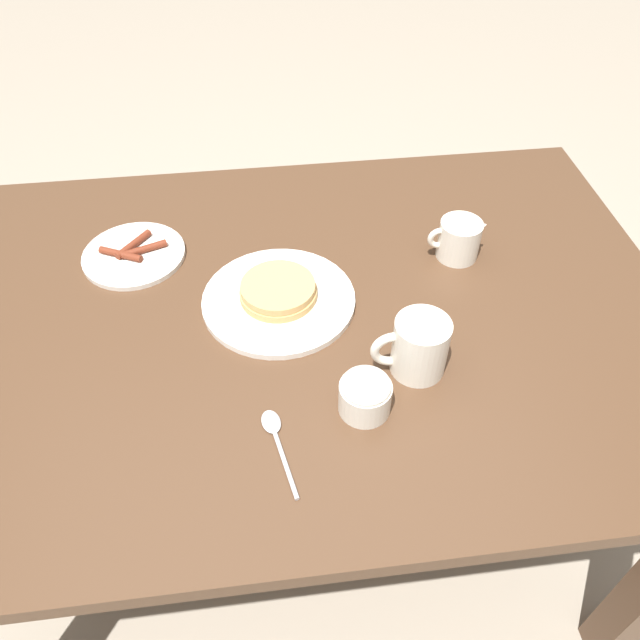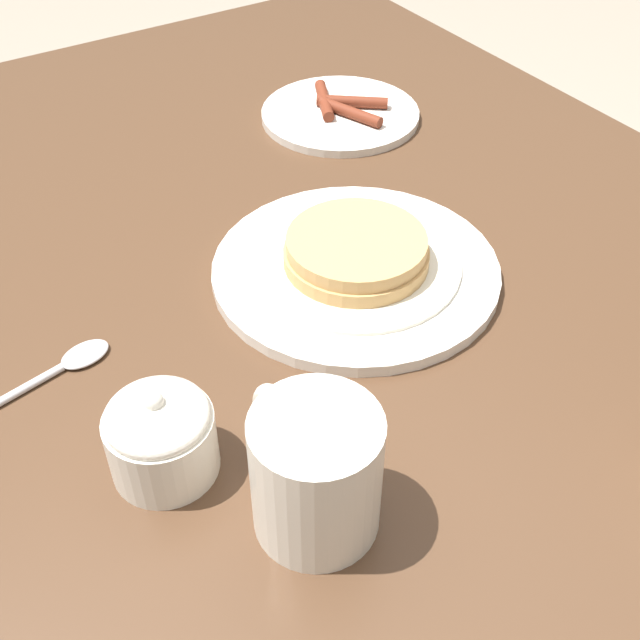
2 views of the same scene
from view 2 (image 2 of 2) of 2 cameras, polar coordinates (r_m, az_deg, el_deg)
The scene contains 6 objects.
dining_table at distance 0.82m, azimuth 2.06°, elevation -4.40°, with size 1.37×0.94×0.73m.
pancake_plate at distance 0.76m, azimuth 2.57°, elevation 4.08°, with size 0.27×0.27×0.04m.
side_plate_bacon at distance 1.03m, azimuth 1.47°, elevation 14.49°, with size 0.20×0.20×0.02m.
coffee_mug at distance 0.54m, azimuth -0.47°, elevation -10.57°, with size 0.12×0.09×0.10m.
sugar_bowl at distance 0.59m, azimuth -11.27°, elevation -8.00°, with size 0.08×0.08×0.08m.
spoon at distance 0.70m, azimuth -18.21°, elevation -3.40°, with size 0.05×0.16×0.01m.
Camera 2 is at (-0.46, 0.33, 1.21)m, focal length 45.00 mm.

